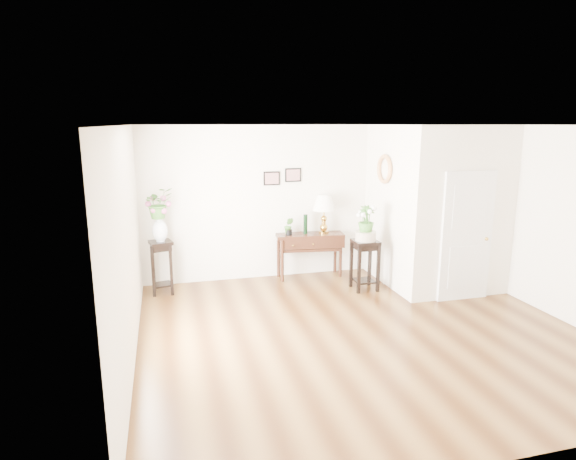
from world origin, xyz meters
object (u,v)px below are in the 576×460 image
object	(u,v)px
console_table	(309,255)
table_lamp	(324,214)
plant_stand_a	(162,267)
plant_stand_b	(365,265)

from	to	relation	value
console_table	table_lamp	size ratio (longest dim) A/B	1.71
console_table	plant_stand_a	xyz separation A→B (m)	(-2.67, -0.22, 0.04)
plant_stand_a	plant_stand_b	xyz separation A→B (m)	(3.38, -0.69, -0.02)
table_lamp	plant_stand_a	bearing A→B (deg)	-175.70
table_lamp	plant_stand_b	distance (m)	1.25
plant_stand_b	console_table	bearing A→B (deg)	128.17
console_table	plant_stand_a	distance (m)	2.68
console_table	plant_stand_b	distance (m)	1.15
console_table	plant_stand_a	world-z (taller)	plant_stand_a
console_table	table_lamp	distance (m)	0.81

